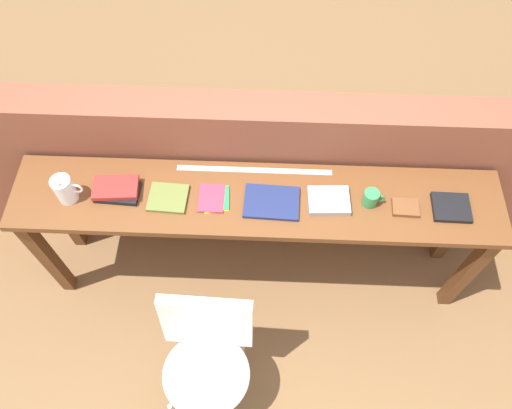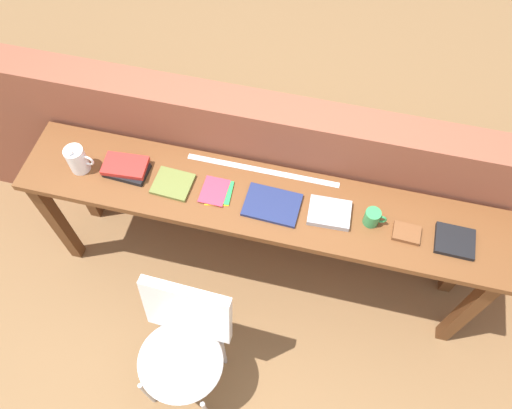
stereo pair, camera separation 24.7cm
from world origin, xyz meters
The scene contains 14 objects.
ground_plane centered at (0.00, 0.00, 0.00)m, with size 40.00×40.00×0.00m, color brown.
brick_wall_back centered at (0.00, 0.64, 0.60)m, with size 6.00×0.20×1.19m, color brown.
sideboard centered at (0.00, 0.30, 0.74)m, with size 2.50×0.44×0.88m.
chair_white_moulded centered at (-0.22, -0.41, 0.53)m, with size 0.45×0.47×0.89m.
pitcher_white centered at (-0.94, 0.27, 0.96)m, with size 0.14×0.10×0.18m.
book_stack_leftmost centered at (-0.71, 0.30, 0.91)m, with size 0.24×0.16×0.05m.
magazine_cycling centered at (-0.44, 0.28, 0.89)m, with size 0.19×0.17×0.02m, color olive.
pamphlet_pile_colourful centered at (-0.21, 0.28, 0.89)m, with size 0.16×0.17×0.01m.
book_open_centre centered at (0.08, 0.27, 0.89)m, with size 0.27×0.19×0.02m, color navy.
book_grey_hardcover centered at (0.36, 0.29, 0.90)m, with size 0.21×0.16×0.03m, color #9E9EA3.
mug centered at (0.57, 0.29, 0.92)m, with size 0.11×0.08×0.09m.
leather_journal_brown centered at (0.74, 0.27, 0.89)m, with size 0.13×0.10×0.02m, color brown.
book_repair_rightmost centered at (0.97, 0.28, 0.89)m, with size 0.18×0.16×0.03m, color black.
ruler_metal_back_edge centered at (-0.02, 0.47, 0.88)m, with size 0.81×0.03×0.00m, color silver.
Camera 2 is at (0.30, -0.99, 3.02)m, focal length 35.00 mm.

